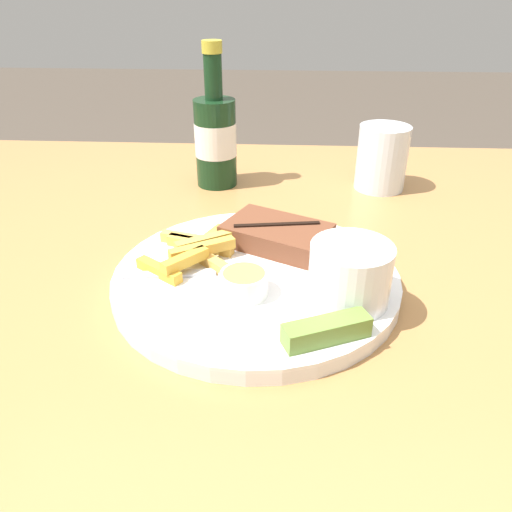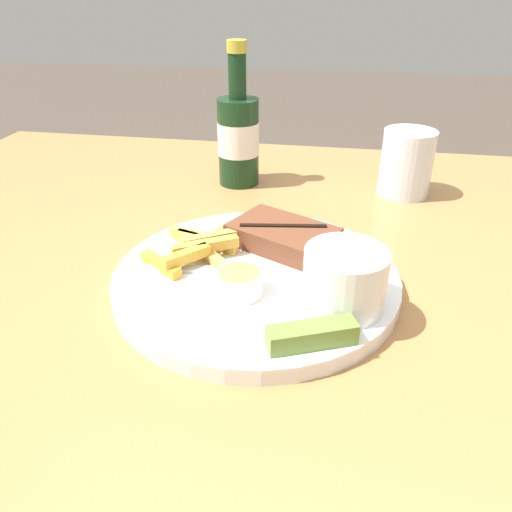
{
  "view_description": "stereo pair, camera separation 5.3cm",
  "coord_description": "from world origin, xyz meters",
  "px_view_note": "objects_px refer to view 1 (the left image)",
  "views": [
    {
      "loc": [
        0.03,
        -0.46,
        1.06
      ],
      "look_at": [
        0.0,
        0.0,
        0.79
      ],
      "focal_mm": 35.0,
      "sensor_mm": 36.0,
      "label": 1
    },
    {
      "loc": [
        0.08,
        -0.46,
        1.06
      ],
      "look_at": [
        0.0,
        0.0,
        0.79
      ],
      "focal_mm": 35.0,
      "sensor_mm": 36.0,
      "label": 2
    }
  ],
  "objects_px": {
    "steak_portion": "(277,235)",
    "drinking_glass": "(382,158)",
    "pickle_spear": "(326,330)",
    "beer_bottle": "(216,137)",
    "dipping_sauce_cup": "(244,282)",
    "coleslaw_cup": "(350,271)",
    "fork_utensil": "(180,274)",
    "dinner_plate": "(256,279)"
  },
  "relations": [
    {
      "from": "beer_bottle",
      "to": "drinking_glass",
      "type": "bearing_deg",
      "value": -0.65
    },
    {
      "from": "dinner_plate",
      "to": "coleslaw_cup",
      "type": "height_order",
      "value": "coleslaw_cup"
    },
    {
      "from": "steak_portion",
      "to": "dinner_plate",
      "type": "bearing_deg",
      "value": -107.84
    },
    {
      "from": "fork_utensil",
      "to": "drinking_glass",
      "type": "height_order",
      "value": "drinking_glass"
    },
    {
      "from": "fork_utensil",
      "to": "drinking_glass",
      "type": "bearing_deg",
      "value": 41.86
    },
    {
      "from": "steak_portion",
      "to": "coleslaw_cup",
      "type": "height_order",
      "value": "coleslaw_cup"
    },
    {
      "from": "steak_portion",
      "to": "drinking_glass",
      "type": "xyz_separation_m",
      "value": [
        0.16,
        0.23,
        0.02
      ]
    },
    {
      "from": "dinner_plate",
      "to": "steak_portion",
      "type": "height_order",
      "value": "steak_portion"
    },
    {
      "from": "drinking_glass",
      "to": "dinner_plate",
      "type": "bearing_deg",
      "value": -121.15
    },
    {
      "from": "drinking_glass",
      "to": "coleslaw_cup",
      "type": "bearing_deg",
      "value": -104.05
    },
    {
      "from": "dinner_plate",
      "to": "beer_bottle",
      "type": "distance_m",
      "value": 0.32
    },
    {
      "from": "coleslaw_cup",
      "to": "steak_portion",
      "type": "bearing_deg",
      "value": 122.86
    },
    {
      "from": "steak_portion",
      "to": "dipping_sauce_cup",
      "type": "relative_size",
      "value": 2.92
    },
    {
      "from": "steak_portion",
      "to": "dipping_sauce_cup",
      "type": "xyz_separation_m",
      "value": [
        -0.03,
        -0.11,
        0.0
      ]
    },
    {
      "from": "beer_bottle",
      "to": "drinking_glass",
      "type": "distance_m",
      "value": 0.26
    },
    {
      "from": "dipping_sauce_cup",
      "to": "pickle_spear",
      "type": "height_order",
      "value": "dipping_sauce_cup"
    },
    {
      "from": "fork_utensil",
      "to": "beer_bottle",
      "type": "distance_m",
      "value": 0.32
    },
    {
      "from": "coleslaw_cup",
      "to": "fork_utensil",
      "type": "bearing_deg",
      "value": 168.36
    },
    {
      "from": "pickle_spear",
      "to": "dinner_plate",
      "type": "bearing_deg",
      "value": 121.65
    },
    {
      "from": "dinner_plate",
      "to": "dipping_sauce_cup",
      "type": "relative_size",
      "value": 6.44
    },
    {
      "from": "pickle_spear",
      "to": "drinking_glass",
      "type": "distance_m",
      "value": 0.43
    },
    {
      "from": "pickle_spear",
      "to": "beer_bottle",
      "type": "distance_m",
      "value": 0.44
    },
    {
      "from": "dinner_plate",
      "to": "beer_bottle",
      "type": "xyz_separation_m",
      "value": [
        -0.08,
        0.3,
        0.07
      ]
    },
    {
      "from": "fork_utensil",
      "to": "drinking_glass",
      "type": "relative_size",
      "value": 1.35
    },
    {
      "from": "coleslaw_cup",
      "to": "dipping_sauce_cup",
      "type": "distance_m",
      "value": 0.11
    },
    {
      "from": "steak_portion",
      "to": "fork_utensil",
      "type": "distance_m",
      "value": 0.13
    },
    {
      "from": "steak_portion",
      "to": "drinking_glass",
      "type": "relative_size",
      "value": 1.42
    },
    {
      "from": "dipping_sauce_cup",
      "to": "drinking_glass",
      "type": "distance_m",
      "value": 0.39
    },
    {
      "from": "beer_bottle",
      "to": "fork_utensil",
      "type": "bearing_deg",
      "value": -90.24
    },
    {
      "from": "steak_portion",
      "to": "beer_bottle",
      "type": "height_order",
      "value": "beer_bottle"
    },
    {
      "from": "steak_portion",
      "to": "dipping_sauce_cup",
      "type": "distance_m",
      "value": 0.11
    },
    {
      "from": "coleslaw_cup",
      "to": "dipping_sauce_cup",
      "type": "relative_size",
      "value": 1.66
    },
    {
      "from": "pickle_spear",
      "to": "drinking_glass",
      "type": "bearing_deg",
      "value": 74.7
    },
    {
      "from": "coleslaw_cup",
      "to": "fork_utensil",
      "type": "distance_m",
      "value": 0.18
    },
    {
      "from": "dinner_plate",
      "to": "coleslaw_cup",
      "type": "bearing_deg",
      "value": -26.84
    },
    {
      "from": "dinner_plate",
      "to": "pickle_spear",
      "type": "bearing_deg",
      "value": -58.35
    },
    {
      "from": "steak_portion",
      "to": "drinking_glass",
      "type": "distance_m",
      "value": 0.28
    },
    {
      "from": "dinner_plate",
      "to": "fork_utensil",
      "type": "distance_m",
      "value": 0.08
    },
    {
      "from": "steak_portion",
      "to": "fork_utensil",
      "type": "relative_size",
      "value": 1.05
    },
    {
      "from": "dinner_plate",
      "to": "beer_bottle",
      "type": "bearing_deg",
      "value": 104.88
    },
    {
      "from": "dipping_sauce_cup",
      "to": "fork_utensil",
      "type": "relative_size",
      "value": 0.36
    },
    {
      "from": "drinking_glass",
      "to": "pickle_spear",
      "type": "bearing_deg",
      "value": -105.3
    }
  ]
}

